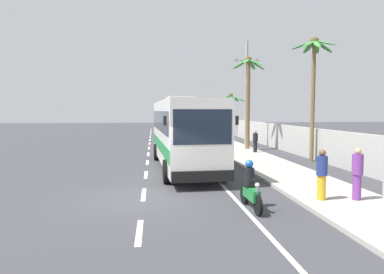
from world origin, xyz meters
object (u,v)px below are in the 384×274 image
(pedestrian_near_kerb, at_px, (322,174))
(utility_pole_mid, at_px, (246,92))
(motorcycle_beside_bus, at_px, (250,189))
(pedestrian_midwalk, at_px, (255,141))
(palm_fourth, at_px, (231,103))
(palm_nearest, at_px, (314,69))
(coach_bus_foreground, at_px, (183,131))
(pedestrian_far_walk, at_px, (357,173))
(palm_second, at_px, (248,88))
(palm_third, at_px, (215,107))

(pedestrian_near_kerb, distance_m, utility_pole_mid, 19.15)
(motorcycle_beside_bus, bearing_deg, pedestrian_near_kerb, 7.44)
(pedestrian_midwalk, bearing_deg, utility_pole_mid, 30.48)
(pedestrian_midwalk, bearing_deg, palm_fourth, 31.24)
(pedestrian_midwalk, distance_m, palm_nearest, 6.58)
(coach_bus_foreground, xyz_separation_m, palm_fourth, (7.71, 23.07, 2.04))
(pedestrian_midwalk, relative_size, pedestrian_far_walk, 0.89)
(coach_bus_foreground, distance_m, utility_pole_mid, 12.74)
(pedestrian_far_walk, xyz_separation_m, palm_second, (0.59, 16.15, 3.80))
(motorcycle_beside_bus, relative_size, utility_pole_mid, 0.22)
(palm_fourth, bearing_deg, palm_nearest, -88.78)
(utility_pole_mid, xyz_separation_m, palm_nearest, (1.80, -8.95, 0.97))
(coach_bus_foreground, distance_m, pedestrian_near_kerb, 8.94)
(motorcycle_beside_bus, bearing_deg, palm_fourth, 78.74)
(coach_bus_foreground, bearing_deg, motorcycle_beside_bus, -79.90)
(palm_second, bearing_deg, palm_third, 87.09)
(motorcycle_beside_bus, distance_m, pedestrian_near_kerb, 2.59)
(motorcycle_beside_bus, height_order, palm_third, palm_third)
(palm_third, bearing_deg, coach_bus_foreground, -103.12)
(pedestrian_near_kerb, bearing_deg, palm_second, 41.93)
(coach_bus_foreground, height_order, motorcycle_beside_bus, coach_bus_foreground)
(coach_bus_foreground, distance_m, palm_nearest, 9.11)
(palm_nearest, height_order, palm_third, palm_nearest)
(palm_fourth, bearing_deg, coach_bus_foreground, -108.48)
(palm_nearest, xyz_separation_m, palm_second, (-2.38, 6.31, -0.81))
(palm_third, bearing_deg, pedestrian_near_kerb, -94.36)
(palm_second, xyz_separation_m, palm_fourth, (1.93, 14.99, -0.78))
(palm_second, bearing_deg, pedestrian_midwalk, -91.65)
(palm_second, xyz_separation_m, palm_third, (1.08, 21.35, -1.21))
(pedestrian_near_kerb, relative_size, utility_pole_mid, 0.19)
(pedestrian_near_kerb, xyz_separation_m, pedestrian_far_walk, (1.18, -0.14, 0.03))
(palm_third, bearing_deg, motorcycle_beside_bus, -98.14)
(pedestrian_far_walk, height_order, utility_pole_mid, utility_pole_mid)
(pedestrian_far_walk, distance_m, palm_second, 16.60)
(motorcycle_beside_bus, height_order, pedestrian_near_kerb, pedestrian_near_kerb)
(pedestrian_near_kerb, bearing_deg, palm_fourth, 41.43)
(pedestrian_near_kerb, relative_size, palm_fourth, 0.33)
(motorcycle_beside_bus, relative_size, palm_nearest, 0.26)
(palm_fourth, bearing_deg, palm_third, 97.55)
(coach_bus_foreground, distance_m, pedestrian_midwalk, 8.10)
(coach_bus_foreground, xyz_separation_m, motorcycle_beside_bus, (1.47, -8.26, -1.40))
(motorcycle_beside_bus, height_order, utility_pole_mid, utility_pole_mid)
(motorcycle_beside_bus, height_order, palm_fourth, palm_fourth)
(utility_pole_mid, relative_size, palm_nearest, 1.19)
(pedestrian_far_walk, distance_m, palm_third, 37.63)
(pedestrian_far_walk, height_order, palm_third, palm_third)
(palm_nearest, xyz_separation_m, palm_fourth, (-0.45, 21.30, -1.59))
(palm_second, relative_size, palm_third, 1.52)
(pedestrian_near_kerb, bearing_deg, motorcycle_beside_bus, 145.67)
(pedestrian_midwalk, bearing_deg, pedestrian_near_kerb, -149.34)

